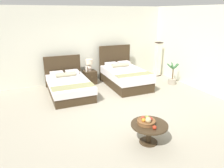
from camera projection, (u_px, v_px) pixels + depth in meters
ground_plane at (121, 110)px, 6.03m from camera, size 10.20×9.79×0.02m
wall_back at (86, 45)px, 8.24m from camera, size 10.20×0.12×2.83m
wall_side_right at (204, 50)px, 7.19m from camera, size 0.12×5.39×2.83m
bed_near_window at (69, 86)px, 7.12m from camera, size 1.36×2.13×1.12m
bed_near_corner at (125, 76)px, 7.91m from camera, size 1.35×2.11×1.37m
nightstand at (90, 77)px, 8.14m from camera, size 0.45×0.46×0.51m
table_lamp at (89, 64)px, 7.99m from camera, size 0.26×0.26×0.44m
vase at (86, 69)px, 7.94m from camera, size 0.07×0.07×0.20m
coffee_table at (149, 129)px, 4.43m from camera, size 0.77×0.77×0.44m
fruit_bowl at (146, 121)px, 4.40m from camera, size 0.39×0.39×0.18m
loose_apple at (155, 127)px, 4.19m from camera, size 0.08×0.08×0.08m
floor_lamp_corner at (158, 59)px, 9.01m from camera, size 0.25×0.25×1.43m
potted_palm at (172, 78)px, 8.07m from camera, size 0.49×0.44×0.85m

